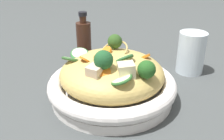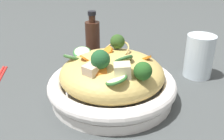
# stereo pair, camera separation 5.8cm
# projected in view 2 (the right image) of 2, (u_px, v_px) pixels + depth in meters

# --- Properties ---
(ground_plane) EXTENTS (3.00, 3.00, 0.00)m
(ground_plane) POSITION_uv_depth(u_px,v_px,m) (112.00, 98.00, 0.61)
(ground_plane) COLOR #3E4343
(serving_bowl) EXTENTS (0.29, 0.29, 0.05)m
(serving_bowl) POSITION_uv_depth(u_px,v_px,m) (112.00, 88.00, 0.60)
(serving_bowl) COLOR white
(serving_bowl) RESTS_ON ground_plane
(noodle_heap) EXTENTS (0.23, 0.23, 0.10)m
(noodle_heap) POSITION_uv_depth(u_px,v_px,m) (112.00, 73.00, 0.58)
(noodle_heap) COLOR tan
(noodle_heap) RESTS_ON serving_bowl
(broccoli_florets) EXTENTS (0.16, 0.13, 0.06)m
(broccoli_florets) POSITION_uv_depth(u_px,v_px,m) (118.00, 58.00, 0.54)
(broccoli_florets) COLOR #A0C276
(broccoli_florets) RESTS_ON serving_bowl
(carrot_coins) EXTENTS (0.13, 0.16, 0.03)m
(carrot_coins) POSITION_uv_depth(u_px,v_px,m) (107.00, 59.00, 0.56)
(carrot_coins) COLOR orange
(carrot_coins) RESTS_ON serving_bowl
(zucchini_slices) EXTENTS (0.17, 0.18, 0.04)m
(zucchini_slices) POSITION_uv_depth(u_px,v_px,m) (97.00, 61.00, 0.56)
(zucchini_slices) COLOR beige
(zucchini_slices) RESTS_ON serving_bowl
(chicken_chunks) EXTENTS (0.05, 0.10, 0.03)m
(chicken_chunks) POSITION_uv_depth(u_px,v_px,m) (111.00, 71.00, 0.51)
(chicken_chunks) COLOR beige
(chicken_chunks) RESTS_ON serving_bowl
(soy_sauce_bottle) EXTENTS (0.04, 0.04, 0.15)m
(soy_sauce_bottle) POSITION_uv_depth(u_px,v_px,m) (93.00, 39.00, 0.80)
(soy_sauce_bottle) COLOR #381E14
(soy_sauce_bottle) RESTS_ON ground_plane
(drinking_glass) EXTENTS (0.07, 0.07, 0.11)m
(drinking_glass) POSITION_uv_depth(u_px,v_px,m) (199.00, 56.00, 0.69)
(drinking_glass) COLOR silver
(drinking_glass) RESTS_ON ground_plane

